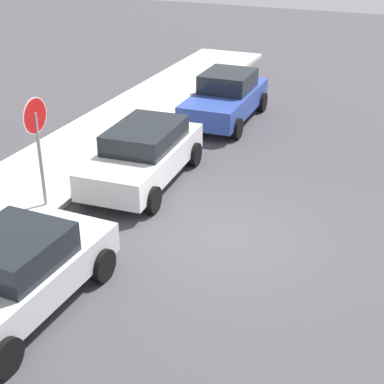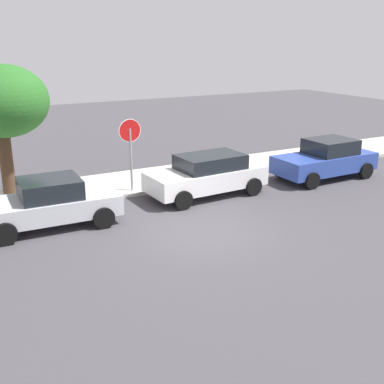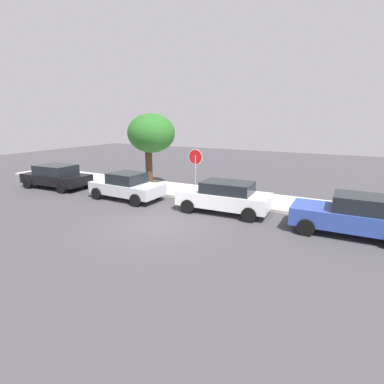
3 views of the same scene
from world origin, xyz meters
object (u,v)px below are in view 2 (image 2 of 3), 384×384
stop_sign (130,143)px  street_tree_near_corner (4,103)px  parked_car_white (207,175)px  parked_car_silver (50,203)px  parked_car_blue (326,159)px  fire_hydrant (332,155)px

stop_sign → street_tree_near_corner: size_ratio=0.59×
parked_car_white → parked_car_silver: parked_car_white is taller
stop_sign → parked_car_blue: 7.78m
parked_car_white → street_tree_near_corner: size_ratio=0.94×
parked_car_white → fire_hydrant: size_ratio=6.01×
parked_car_white → parked_car_blue: bearing=-3.4°
stop_sign → fire_hydrant: (9.56, 0.02, -1.51)m
stop_sign → parked_car_silver: bearing=-151.9°
parked_car_white → street_tree_near_corner: street_tree_near_corner is taller
parked_car_silver → fire_hydrant: (12.82, 1.77, -0.36)m
parked_car_silver → parked_car_blue: (10.76, 0.02, 0.05)m
parked_car_white → parked_car_silver: 5.54m
stop_sign → fire_hydrant: 9.68m
parked_car_silver → street_tree_near_corner: 4.10m
stop_sign → parked_car_white: size_ratio=0.63×
parked_car_white → street_tree_near_corner: bearing=155.3°
stop_sign → parked_car_white: bearing=-31.8°
stop_sign → street_tree_near_corner: 4.30m
street_tree_near_corner → stop_sign: bearing=-19.9°
parked_car_blue → fire_hydrant: parked_car_blue is taller
parked_car_white → fire_hydrant: bearing=11.2°
stop_sign → parked_car_white: stop_sign is taller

